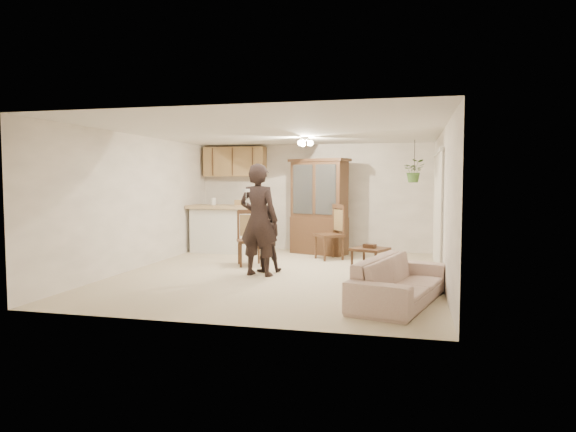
% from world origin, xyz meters
% --- Properties ---
extents(floor, '(6.50, 6.50, 0.00)m').
position_xyz_m(floor, '(0.00, 0.00, 0.00)').
color(floor, '#C3B693').
rests_on(floor, ground).
extents(ceiling, '(5.50, 6.50, 0.02)m').
position_xyz_m(ceiling, '(0.00, 0.00, 2.50)').
color(ceiling, silver).
rests_on(ceiling, wall_back).
extents(wall_back, '(5.50, 0.02, 2.50)m').
position_xyz_m(wall_back, '(0.00, 3.25, 1.25)').
color(wall_back, white).
rests_on(wall_back, ground).
extents(wall_front, '(5.50, 0.02, 2.50)m').
position_xyz_m(wall_front, '(0.00, -3.25, 1.25)').
color(wall_front, white).
rests_on(wall_front, ground).
extents(wall_left, '(0.02, 6.50, 2.50)m').
position_xyz_m(wall_left, '(-2.75, 0.00, 1.25)').
color(wall_left, white).
rests_on(wall_left, ground).
extents(wall_right, '(0.02, 6.50, 2.50)m').
position_xyz_m(wall_right, '(2.75, 0.00, 1.25)').
color(wall_right, white).
rests_on(wall_right, ground).
extents(breakfast_bar, '(1.60, 0.55, 1.00)m').
position_xyz_m(breakfast_bar, '(-1.85, 2.35, 0.50)').
color(breakfast_bar, silver).
rests_on(breakfast_bar, floor).
extents(bar_top, '(1.75, 0.70, 0.08)m').
position_xyz_m(bar_top, '(-1.85, 2.35, 1.05)').
color(bar_top, tan).
rests_on(bar_top, breakfast_bar).
extents(upper_cabinets, '(1.50, 0.34, 0.70)m').
position_xyz_m(upper_cabinets, '(-1.90, 3.07, 2.10)').
color(upper_cabinets, olive).
rests_on(upper_cabinets, wall_back).
extents(vertical_blinds, '(0.06, 2.30, 2.10)m').
position_xyz_m(vertical_blinds, '(2.71, 0.90, 1.10)').
color(vertical_blinds, beige).
rests_on(vertical_blinds, wall_right).
extents(ceiling_fixture, '(0.36, 0.36, 0.20)m').
position_xyz_m(ceiling_fixture, '(0.20, 1.20, 2.40)').
color(ceiling_fixture, beige).
rests_on(ceiling_fixture, ceiling).
extents(hanging_plant, '(0.43, 0.37, 0.48)m').
position_xyz_m(hanging_plant, '(2.30, 2.40, 1.85)').
color(hanging_plant, '#325D25').
rests_on(hanging_plant, ceiling).
extents(plant_cord, '(0.01, 0.01, 0.65)m').
position_xyz_m(plant_cord, '(2.30, 2.40, 2.17)').
color(plant_cord, black).
rests_on(plant_cord, ceiling).
extents(sofa, '(1.20, 2.00, 0.73)m').
position_xyz_m(sofa, '(2.12, -1.68, 0.37)').
color(sofa, beige).
rests_on(sofa, floor).
extents(adult, '(0.72, 0.54, 1.80)m').
position_xyz_m(adult, '(-0.31, -0.22, 0.90)').
color(adult, black).
rests_on(adult, floor).
extents(child, '(0.77, 0.67, 1.35)m').
position_xyz_m(child, '(-0.31, 0.19, 0.68)').
color(child, black).
rests_on(child, floor).
extents(china_hutch, '(1.45, 0.94, 2.13)m').
position_xyz_m(china_hutch, '(0.24, 2.64, 1.05)').
color(china_hutch, '#3C2415').
rests_on(china_hutch, floor).
extents(side_table, '(0.68, 0.68, 0.63)m').
position_xyz_m(side_table, '(1.61, -0.42, 0.30)').
color(side_table, '#3C2415').
rests_on(side_table, floor).
extents(chair_bar, '(0.63, 0.63, 1.08)m').
position_xyz_m(chair_bar, '(-0.78, 0.75, 0.30)').
color(chair_bar, '#3C2415').
rests_on(chair_bar, floor).
extents(chair_hutch_left, '(0.71, 0.71, 1.15)m').
position_xyz_m(chair_hutch_left, '(0.59, 1.89, 0.32)').
color(chair_hutch_left, '#3C2415').
rests_on(chair_hutch_left, floor).
extents(chair_hutch_right, '(0.55, 0.55, 1.20)m').
position_xyz_m(chair_hutch_right, '(0.20, 2.93, 0.34)').
color(chair_hutch_right, '#3C2415').
rests_on(chair_hutch_right, floor).
extents(controller_adult, '(0.08, 0.17, 0.05)m').
position_xyz_m(controller_adult, '(-0.39, -0.66, 1.49)').
color(controller_adult, silver).
rests_on(controller_adult, adult).
extents(controller_child, '(0.06, 0.11, 0.03)m').
position_xyz_m(controller_child, '(-0.23, -0.08, 0.74)').
color(controller_child, silver).
rests_on(controller_child, child).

